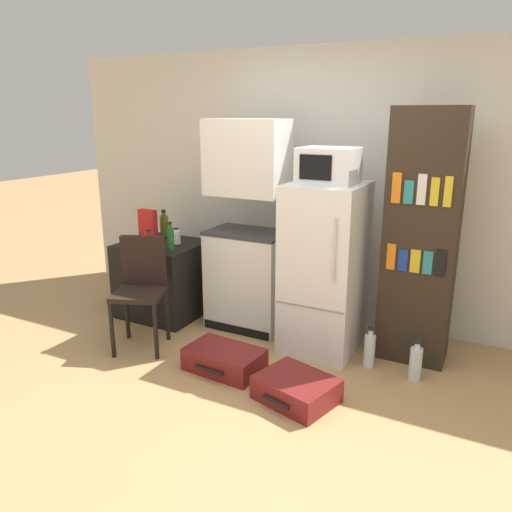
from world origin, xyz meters
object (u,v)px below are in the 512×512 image
Objects in this scene: chair at (141,282)px; suitcase_small_flat at (224,359)px; bottle_green_tall at (171,238)px; microwave at (328,165)px; water_bottle_front at (416,363)px; side_table at (164,279)px; water_bottle_middle at (369,350)px; bottle_milk_white at (176,237)px; suitcase_large_flat at (296,389)px; kitchen_hutch at (247,235)px; bowl at (132,241)px; refrigerator at (324,268)px; bottle_olive_oil at (164,225)px; bookshelf at (421,240)px; cereal_box at (148,225)px; bottle_ketchup_red at (149,242)px.

chair is 1.55× the size of suitcase_small_flat.
bottle_green_tall is 0.28× the size of chair.
chair is (-1.39, -0.66, -0.98)m from microwave.
water_bottle_front is (1.35, 0.54, 0.05)m from suitcase_small_flat.
water_bottle_middle is (2.11, -0.14, -0.22)m from side_table.
bottle_milk_white is 0.25× the size of suitcase_large_flat.
bottle_green_tall is at bearing -154.80° from kitchen_hutch.
microwave is at bearing 114.39° from suitcase_large_flat.
bowl is at bearing -155.28° from bottle_milk_white.
refrigerator is 2.31× the size of suitcase_small_flat.
kitchen_hutch is at bearing 110.62° from suitcase_small_flat.
bottle_olive_oil reaches higher than side_table.
bookshelf is 13.01× the size of bottle_milk_white.
refrigerator is 1.87m from cereal_box.
water_bottle_middle is (1.84, 0.50, -0.43)m from chair.
refrigerator is 0.79m from bookshelf.
side_table is at bearing 144.21° from bottle_green_tall.
side_table is at bearing 27.44° from bowl.
suitcase_small_flat is at bearing -175.92° from suitcase_large_flat.
kitchen_hutch is 1.02m from chair.
bottle_milk_white is at bearing 166.83° from suitcase_large_flat.
suitcase_large_flat is (1.52, -0.22, -0.49)m from chair.
bookshelf reaches higher than suitcase_small_flat.
bookshelf is 2.35m from bottle_ketchup_red.
bottle_ketchup_red is at bearing -169.24° from refrigerator.
kitchen_hutch is 0.80m from refrigerator.
bottle_green_tall is at bearing -5.26° from bowl.
bottle_ketchup_red is 0.47m from chair.
microwave is at bearing -1.19° from cereal_box.
cereal_box is at bearing 178.85° from refrigerator.
microwave is at bearing -7.48° from kitchen_hutch.
suitcase_small_flat is at bearing -31.76° from bottle_green_tall.
bookshelf is 2.66m from bowl.
bottle_green_tall is (0.17, 0.10, 0.03)m from bottle_ketchup_red.
bottle_ketchup_red is 1.35m from suitcase_small_flat.
suitcase_large_flat is at bearing -119.21° from bookshelf.
chair is at bearing -79.32° from bottle_milk_white.
side_table is 4.94× the size of bottle_milk_white.
bookshelf is 2.25m from bottle_milk_white.
bottle_olive_oil is 0.45× the size of suitcase_large_flat.
suitcase_small_flat is 1.15m from water_bottle_middle.
water_bottle_middle is (0.46, -0.16, -1.40)m from microwave.
microwave reaches higher than bowl.
suitcase_large_flat is at bearing -30.45° from chair.
microwave is 1.37× the size of water_bottle_front.
bottle_olive_oil is 2.37m from suitcase_large_flat.
microwave is at bearing 166.41° from water_bottle_front.
side_table is 0.48m from bowl.
kitchen_hutch is 7.03× the size of bottle_olive_oil.
bottle_green_tall reaches higher than water_bottle_front.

